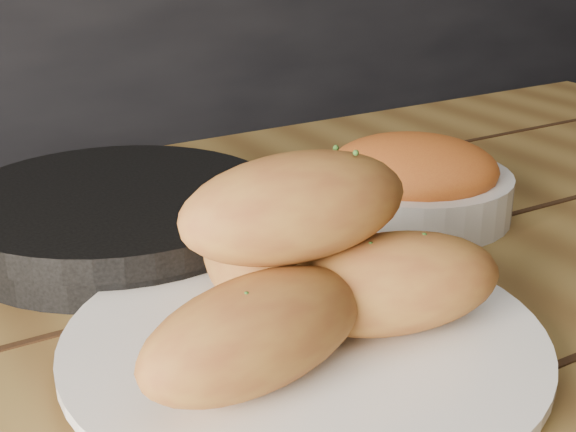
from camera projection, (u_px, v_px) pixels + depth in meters
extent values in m
cube|color=black|center=(155.00, 196.00, 1.66)|extent=(2.80, 0.60, 0.90)
cube|color=olive|center=(276.00, 384.00, 0.52)|extent=(1.64, 0.95, 0.04)
cylinder|color=brown|center=(523.00, 359.00, 1.25)|extent=(0.07, 0.07, 0.71)
cylinder|color=white|center=(304.00, 349.00, 0.51)|extent=(0.28, 0.28, 0.01)
cylinder|color=white|center=(304.00, 338.00, 0.51)|extent=(0.31, 0.31, 0.01)
ellipsoid|color=#AA782F|center=(256.00, 333.00, 0.44)|extent=(0.16, 0.09, 0.06)
ellipsoid|color=#AA782F|center=(391.00, 283.00, 0.50)|extent=(0.16, 0.10, 0.06)
ellipsoid|color=#AA782F|center=(256.00, 258.00, 0.53)|extent=(0.10, 0.15, 0.06)
ellipsoid|color=#AA782F|center=(296.00, 207.00, 0.46)|extent=(0.15, 0.08, 0.06)
cylinder|color=black|center=(119.00, 225.00, 0.68)|extent=(0.26, 0.26, 0.03)
cylinder|color=black|center=(118.00, 203.00, 0.67)|extent=(0.27, 0.27, 0.02)
cube|color=black|center=(316.00, 167.00, 0.77)|extent=(0.14, 0.03, 0.01)
cylinder|color=white|center=(412.00, 194.00, 0.73)|extent=(0.18, 0.18, 0.04)
ellipsoid|color=orange|center=(413.00, 168.00, 0.73)|extent=(0.15, 0.15, 0.05)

